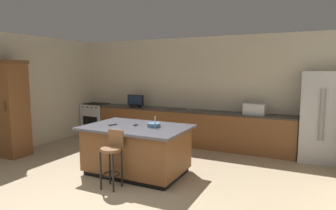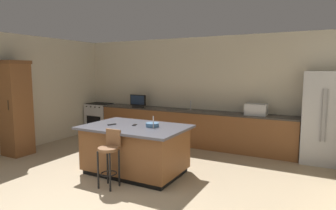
{
  "view_description": "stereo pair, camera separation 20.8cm",
  "coord_description": "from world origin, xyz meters",
  "views": [
    {
      "loc": [
        2.73,
        -2.44,
        1.96
      ],
      "look_at": [
        0.07,
        3.04,
        1.21
      ],
      "focal_mm": 30.59,
      "sensor_mm": 36.0,
      "label": 1
    },
    {
      "loc": [
        2.92,
        -2.35,
        1.96
      ],
      "look_at": [
        0.07,
        3.04,
        1.21
      ],
      "focal_mm": 30.59,
      "sensor_mm": 36.0,
      "label": 2
    }
  ],
  "objects": [
    {
      "name": "counter_back",
      "position": [
        -0.02,
        4.42,
        0.46
      ],
      "size": [
        5.29,
        0.62,
        0.92
      ],
      "color": "brown",
      "rests_on": "ground_plane"
    },
    {
      "name": "wall_back",
      "position": [
        0.0,
        4.8,
        1.41
      ],
      "size": [
        7.51,
        0.12,
        2.81
      ],
      "primitive_type": "cube",
      "color": "beige",
      "rests_on": "ground_plane"
    },
    {
      "name": "tv_remote",
      "position": [
        -0.57,
        1.93,
        0.92
      ],
      "size": [
        0.1,
        0.17,
        0.02
      ],
      "primitive_type": "cube",
      "rotation": [
        0.0,
        0.0,
        -0.36
      ],
      "color": "black",
      "rests_on": "kitchen_island"
    },
    {
      "name": "tv_monitor",
      "position": [
        -1.61,
        4.37,
        1.07
      ],
      "size": [
        0.5,
        0.16,
        0.34
      ],
      "color": "black",
      "rests_on": "counter_back"
    },
    {
      "name": "microwave",
      "position": [
        1.65,
        4.42,
        1.05
      ],
      "size": [
        0.48,
        0.36,
        0.26
      ],
      "primitive_type": "cube",
      "color": "#B7BABF",
      "rests_on": "counter_back"
    },
    {
      "name": "range_oven",
      "position": [
        -3.06,
        4.42,
        0.47
      ],
      "size": [
        0.77,
        0.63,
        0.94
      ],
      "color": "#B7BABF",
      "rests_on": "ground_plane"
    },
    {
      "name": "cell_phone",
      "position": [
        -0.17,
        2.11,
        0.91
      ],
      "size": [
        0.11,
        0.16,
        0.01
      ],
      "primitive_type": "cube",
      "rotation": [
        0.0,
        0.0,
        0.33
      ],
      "color": "black",
      "rests_on": "kitchen_island"
    },
    {
      "name": "cabinet_tower",
      "position": [
        -3.23,
        1.76,
        1.13
      ],
      "size": [
        0.61,
        0.57,
        2.17
      ],
      "color": "brown",
      "rests_on": "ground_plane"
    },
    {
      "name": "sink_faucet_back",
      "position": [
        -0.05,
        4.52,
        1.04
      ],
      "size": [
        0.02,
        0.02,
        0.24
      ],
      "primitive_type": "cylinder",
      "color": "#B2B2B7",
      "rests_on": "counter_back"
    },
    {
      "name": "bar_stool_center",
      "position": [
        -0.11,
        1.29,
        0.58
      ],
      "size": [
        0.34,
        0.34,
        0.97
      ],
      "rotation": [
        0.0,
        0.0,
        0.02
      ],
      "color": "brown",
      "rests_on": "ground_plane"
    },
    {
      "name": "sink_faucet_island",
      "position": [
        0.29,
        2.04,
        1.02
      ],
      "size": [
        0.02,
        0.02,
        0.22
      ],
      "primitive_type": "cylinder",
      "color": "#B2B2B7",
      "rests_on": "kitchen_island"
    },
    {
      "name": "refrigerator",
      "position": [
        3.04,
        4.38,
        0.97
      ],
      "size": [
        0.81,
        0.73,
        1.94
      ],
      "color": "#B7BABF",
      "rests_on": "ground_plane"
    },
    {
      "name": "kitchen_island",
      "position": [
        -0.11,
        2.04,
        0.46
      ],
      "size": [
        1.94,
        1.3,
        0.91
      ],
      "color": "black",
      "rests_on": "ground_plane"
    },
    {
      "name": "wall_left",
      "position": [
        -3.55,
        2.4,
        1.41
      ],
      "size": [
        0.12,
        5.2,
        2.81
      ],
      "primitive_type": "cube",
      "color": "beige",
      "rests_on": "ground_plane"
    },
    {
      "name": "fruit_bowl",
      "position": [
        0.21,
        2.13,
        0.95
      ],
      "size": [
        0.25,
        0.25,
        0.07
      ],
      "primitive_type": "cylinder",
      "color": "#3F668C",
      "rests_on": "kitchen_island"
    }
  ]
}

